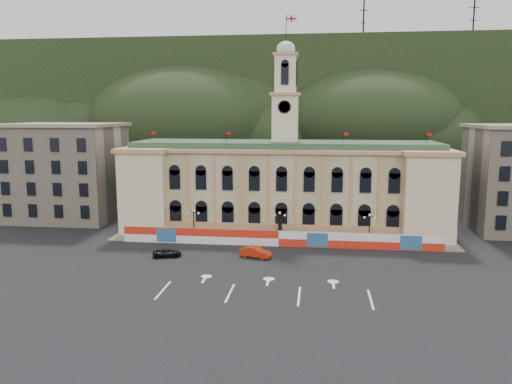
# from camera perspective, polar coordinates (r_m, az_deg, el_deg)

# --- Properties ---
(ground) EXTENTS (260.00, 260.00, 0.00)m
(ground) POSITION_cam_1_polar(r_m,az_deg,el_deg) (64.07, 1.53, -9.75)
(ground) COLOR black
(ground) RESTS_ON ground
(lane_markings) EXTENTS (26.00, 10.00, 0.02)m
(lane_markings) POSITION_cam_1_polar(r_m,az_deg,el_deg) (59.38, 1.05, -11.30)
(lane_markings) COLOR white
(lane_markings) RESTS_ON ground
(hill_ridge) EXTENTS (230.00, 80.00, 64.00)m
(hill_ridge) POSITION_cam_1_polar(r_m,az_deg,el_deg) (182.43, 5.33, 8.69)
(hill_ridge) COLOR black
(hill_ridge) RESTS_ON ground
(city_hall) EXTENTS (56.20, 17.60, 37.10)m
(city_hall) POSITION_cam_1_polar(r_m,az_deg,el_deg) (89.10, 3.27, 0.80)
(city_hall) COLOR #C9B791
(city_hall) RESTS_ON ground
(side_building_left) EXTENTS (21.00, 17.00, 18.60)m
(side_building_left) POSITION_cam_1_polar(r_m,az_deg,el_deg) (104.13, -20.93, 2.24)
(side_building_left) COLOR #C1AF95
(side_building_left) RESTS_ON ground
(hoarding_fence) EXTENTS (50.00, 0.44, 2.50)m
(hoarding_fence) POSITION_cam_1_polar(r_m,az_deg,el_deg) (78.10, 2.65, -5.33)
(hoarding_fence) COLOR red
(hoarding_fence) RESTS_ON ground
(pavement) EXTENTS (56.00, 5.50, 0.16)m
(pavement) POSITION_cam_1_polar(r_m,az_deg,el_deg) (80.99, 2.75, -5.66)
(pavement) COLOR slate
(pavement) RESTS_ON ground
(statue) EXTENTS (1.40, 1.40, 3.72)m
(statue) POSITION_cam_1_polar(r_m,az_deg,el_deg) (80.95, 2.77, -4.85)
(statue) COLOR #595651
(statue) RESTS_ON ground
(lamp_left) EXTENTS (1.96, 0.44, 5.15)m
(lamp_left) POSITION_cam_1_polar(r_m,az_deg,el_deg) (81.77, -7.12, -3.42)
(lamp_left) COLOR black
(lamp_left) RESTS_ON ground
(lamp_center) EXTENTS (1.96, 0.44, 5.15)m
(lamp_center) POSITION_cam_1_polar(r_m,az_deg,el_deg) (79.54, 2.73, -3.71)
(lamp_center) COLOR black
(lamp_center) RESTS_ON ground
(lamp_right) EXTENTS (1.96, 0.44, 5.15)m
(lamp_right) POSITION_cam_1_polar(r_m,az_deg,el_deg) (79.76, 12.83, -3.90)
(lamp_right) COLOR black
(lamp_right) RESTS_ON ground
(red_sedan) EXTENTS (4.39, 5.64, 1.54)m
(red_sedan) POSITION_cam_1_polar(r_m,az_deg,el_deg) (72.32, -0.04, -6.89)
(red_sedan) COLOR #B5240C
(red_sedan) RESTS_ON ground
(black_suv) EXTENTS (4.24, 5.21, 1.15)m
(black_suv) POSITION_cam_1_polar(r_m,az_deg,el_deg) (73.78, -10.12, -6.87)
(black_suv) COLOR black
(black_suv) RESTS_ON ground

